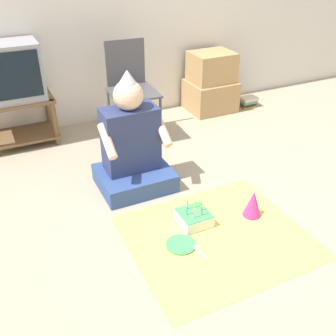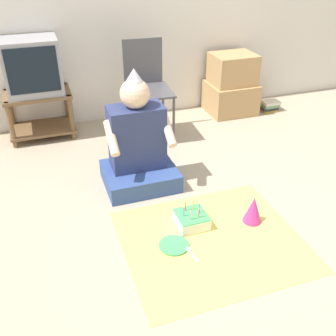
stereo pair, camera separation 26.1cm
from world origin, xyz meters
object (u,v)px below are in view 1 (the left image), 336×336
object	(u,v)px
cardboard_box_stack	(211,84)
book_pile	(248,102)
paper_plate	(181,244)
party_hat_blue	(253,203)
folding_chair	(130,83)
birthday_cake	(194,217)
tv	(11,71)
person_seated	(132,149)

from	to	relation	value
cardboard_box_stack	book_pile	bearing A→B (deg)	-16.55
book_pile	paper_plate	world-z (taller)	book_pile
party_hat_blue	folding_chair	bearing A→B (deg)	100.41
folding_chair	birthday_cake	world-z (taller)	folding_chair
folding_chair	cardboard_box_stack	bearing A→B (deg)	12.95
tv	person_seated	bearing A→B (deg)	-59.39
party_hat_blue	paper_plate	xyz separation A→B (m)	(-0.59, -0.06, -0.09)
birthday_cake	cardboard_box_stack	bearing A→B (deg)	56.17
birthday_cake	paper_plate	distance (m)	0.24
party_hat_blue	book_pile	bearing A→B (deg)	55.29
folding_chair	person_seated	size ratio (longest dim) A/B	0.98
person_seated	party_hat_blue	bearing A→B (deg)	-50.85
folding_chair	party_hat_blue	size ratio (longest dim) A/B	4.63
cardboard_box_stack	person_seated	distance (m)	1.69
cardboard_box_stack	tv	bearing A→B (deg)	178.51
tv	paper_plate	size ratio (longest dim) A/B	2.56
folding_chair	book_pile	world-z (taller)	folding_chair
cardboard_box_stack	paper_plate	size ratio (longest dim) A/B	3.30
cardboard_box_stack	book_pile	distance (m)	0.50
book_pile	party_hat_blue	size ratio (longest dim) A/B	1.02
folding_chair	party_hat_blue	xyz separation A→B (m)	(0.28, -1.55, -0.41)
folding_chair	cardboard_box_stack	world-z (taller)	folding_chair
birthday_cake	paper_plate	world-z (taller)	birthday_cake
tv	person_seated	world-z (taller)	tv
person_seated	paper_plate	world-z (taller)	person_seated
book_pile	person_seated	bearing A→B (deg)	-151.99
tv	birthday_cake	size ratio (longest dim) A/B	2.40
cardboard_box_stack	birthday_cake	distance (m)	2.04
tv	party_hat_blue	size ratio (longest dim) A/B	2.55
tv	paper_plate	distance (m)	2.11
cardboard_box_stack	person_seated	xyz separation A→B (m)	(-1.32, -1.05, 0.02)
folding_chair	person_seated	bearing A→B (deg)	-110.64
book_pile	folding_chair	bearing A→B (deg)	-175.79
paper_plate	tv	bearing A→B (deg)	109.17
person_seated	birthday_cake	size ratio (longest dim) A/B	4.46
birthday_cake	party_hat_blue	xyz separation A→B (m)	(0.41, -0.10, 0.05)
paper_plate	book_pile	bearing A→B (deg)	44.72
folding_chair	cardboard_box_stack	xyz separation A→B (m)	(1.01, 0.23, -0.23)
folding_chair	party_hat_blue	distance (m)	1.63
party_hat_blue	tv	bearing A→B (deg)	124.23
person_seated	folding_chair	bearing A→B (deg)	69.36
cardboard_box_stack	party_hat_blue	size ratio (longest dim) A/B	3.29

